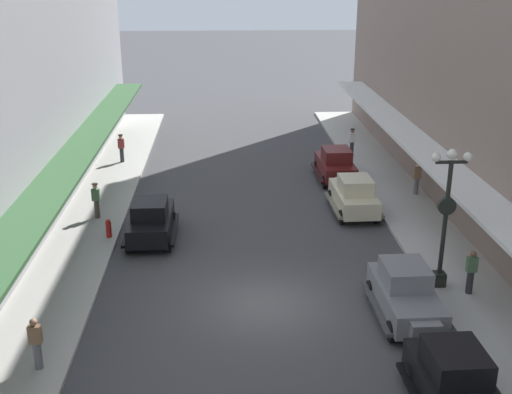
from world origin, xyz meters
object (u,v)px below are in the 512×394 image
object	(u,v)px
parked_car_0	(457,384)
pedestrian_1	(417,178)
parked_car_2	(151,219)
lamp_post_with_clock	(446,213)
pedestrian_3	(352,142)
pedestrian_0	(36,343)
fire_hydrant	(109,228)
parked_car_4	(406,292)
pedestrian_5	(96,200)
pedestrian_4	(471,272)
pedestrian_2	(121,148)
parked_car_3	(354,194)
parked_car_1	(335,163)

from	to	relation	value
parked_car_0	pedestrian_1	size ratio (longest dim) A/B	2.61
parked_car_2	lamp_post_with_clock	distance (m)	12.21
pedestrian_3	pedestrian_1	bearing A→B (deg)	-74.97
pedestrian_0	pedestrian_1	world-z (taller)	same
parked_car_2	fire_hydrant	bearing A→B (deg)	-179.79
parked_car_4	pedestrian_5	size ratio (longest dim) A/B	2.56
lamp_post_with_clock	pedestrian_4	bearing A→B (deg)	-35.87
pedestrian_2	pedestrian_5	world-z (taller)	same
parked_car_3	pedestrian_1	size ratio (longest dim) A/B	2.61
parked_car_4	parked_car_0	bearing A→B (deg)	-90.41
pedestrian_3	parked_car_1	bearing A→B (deg)	-112.64
parked_car_4	pedestrian_2	distance (m)	21.77
pedestrian_4	lamp_post_with_clock	bearing A→B (deg)	144.13
lamp_post_with_clock	pedestrian_2	distance (m)	21.42
parked_car_3	pedestrian_3	world-z (taller)	parked_car_3
pedestrian_2	parked_car_3	bearing A→B (deg)	-35.26
lamp_post_with_clock	pedestrian_0	world-z (taller)	lamp_post_with_clock
parked_car_2	pedestrian_5	xyz separation A→B (m)	(-2.73, 2.27, 0.07)
pedestrian_1	pedestrian_5	distance (m)	15.88
parked_car_3	lamp_post_with_clock	distance (m)	8.10
lamp_post_with_clock	pedestrian_1	world-z (taller)	lamp_post_with_clock
pedestrian_2	parked_car_4	bearing A→B (deg)	-56.60
pedestrian_2	pedestrian_5	distance (m)	8.93
pedestrian_3	pedestrian_5	distance (m)	16.76
fire_hydrant	pedestrian_1	distance (m)	15.53
parked_car_4	pedestrian_0	distance (m)	11.70
fire_hydrant	pedestrian_0	bearing A→B (deg)	-92.92
fire_hydrant	pedestrian_5	xyz separation A→B (m)	(-0.90, 2.28, 0.45)
parked_car_0	pedestrian_2	distance (m)	26.02
parked_car_1	pedestrian_1	distance (m)	4.70
pedestrian_4	fire_hydrant	bearing A→B (deg)	157.27
parked_car_2	pedestrian_4	bearing A→B (deg)	-25.85
lamp_post_with_clock	pedestrian_0	distance (m)	14.08
parked_car_4	pedestrian_3	size ratio (longest dim) A/B	2.56
lamp_post_with_clock	pedestrian_5	world-z (taller)	lamp_post_with_clock
parked_car_2	pedestrian_4	xyz separation A→B (m)	(11.81, -5.72, 0.05)
pedestrian_1	pedestrian_3	world-z (taller)	pedestrian_3
parked_car_3	pedestrian_1	world-z (taller)	parked_car_3
parked_car_1	pedestrian_2	xyz separation A→B (m)	(-12.16, 3.57, 0.07)
lamp_post_with_clock	pedestrian_0	bearing A→B (deg)	-161.65
parked_car_3	pedestrian_0	size ratio (longest dim) A/B	2.61
lamp_post_with_clock	pedestrian_4	xyz separation A→B (m)	(0.89, -0.65, -2.00)
pedestrian_0	lamp_post_with_clock	bearing A→B (deg)	18.35
pedestrian_3	pedestrian_5	size ratio (longest dim) A/B	1.00
parked_car_2	parked_car_3	bearing A→B (deg)	15.55
pedestrian_2	pedestrian_4	xyz separation A→B (m)	(14.68, -16.92, -0.02)
parked_car_2	fire_hydrant	world-z (taller)	parked_car_2
parked_car_1	parked_car_4	bearing A→B (deg)	-90.69
fire_hydrant	pedestrian_1	bearing A→B (deg)	17.58
parked_car_0	pedestrian_2	xyz separation A→B (m)	(-11.95, 23.12, 0.07)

